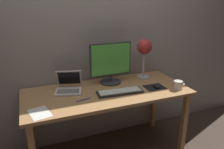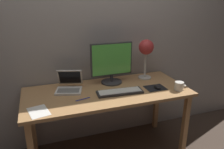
{
  "view_description": "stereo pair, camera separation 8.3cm",
  "coord_description": "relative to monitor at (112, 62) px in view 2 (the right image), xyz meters",
  "views": [
    {
      "loc": [
        -0.68,
        -1.87,
        1.62
      ],
      "look_at": [
        0.03,
        -0.05,
        0.92
      ],
      "focal_mm": 35.5,
      "sensor_mm": 36.0,
      "label": 1
    },
    {
      "loc": [
        -0.6,
        -1.9,
        1.62
      ],
      "look_at": [
        0.03,
        -0.05,
        0.92
      ],
      "focal_mm": 35.5,
      "sensor_mm": 36.0,
      "label": 2
    }
  ],
  "objects": [
    {
      "name": "back_wall",
      "position": [
        -0.11,
        0.22,
        0.33
      ],
      "size": [
        4.8,
        0.06,
        2.6
      ],
      "primitive_type": "cube",
      "color": "#A8A099",
      "rests_on": "ground"
    },
    {
      "name": "desk",
      "position": [
        -0.11,
        -0.18,
        -0.31
      ],
      "size": [
        1.6,
        0.7,
        0.74
      ],
      "color": "tan",
      "rests_on": "ground"
    },
    {
      "name": "monitor",
      "position": [
        0.0,
        0.0,
        0.0
      ],
      "size": [
        0.44,
        0.22,
        0.43
      ],
      "color": "#38383A",
      "rests_on": "desk"
    },
    {
      "name": "keyboard_main",
      "position": [
        -0.01,
        -0.28,
        -0.21
      ],
      "size": [
        0.45,
        0.17,
        0.03
      ],
      "color": "#28282B",
      "rests_on": "desk"
    },
    {
      "name": "laptop",
      "position": [
        -0.45,
        -0.03,
        -0.17
      ],
      "size": [
        0.31,
        0.32,
        0.19
      ],
      "color": "silver",
      "rests_on": "desk"
    },
    {
      "name": "desk_lamp",
      "position": [
        0.4,
        0.01,
        0.1
      ],
      "size": [
        0.16,
        0.16,
        0.44
      ],
      "color": "beige",
      "rests_on": "desk"
    },
    {
      "name": "mousepad",
      "position": [
        0.37,
        -0.28,
        -0.22
      ],
      "size": [
        0.2,
        0.16,
        0.0
      ],
      "primitive_type": "cube",
      "color": "black",
      "rests_on": "desk"
    },
    {
      "name": "mouse",
      "position": [
        0.38,
        -0.3,
        -0.21
      ],
      "size": [
        0.06,
        0.1,
        0.03
      ],
      "primitive_type": "ellipsoid",
      "color": "black",
      "rests_on": "mousepad"
    },
    {
      "name": "coffee_mug",
      "position": [
        0.56,
        -0.4,
        -0.18
      ],
      "size": [
        0.12,
        0.09,
        0.08
      ],
      "color": "white",
      "rests_on": "desk"
    },
    {
      "name": "paper_sheet_near_mouse",
      "position": [
        -0.76,
        -0.4,
        -0.23
      ],
      "size": [
        0.19,
        0.24,
        0.0
      ],
      "primitive_type": "cube",
      "rotation": [
        0.0,
        0.0,
        0.22
      ],
      "color": "white",
      "rests_on": "desk"
    },
    {
      "name": "pen",
      "position": [
        -0.38,
        -0.3,
        -0.22
      ],
      "size": [
        0.14,
        0.04,
        0.01
      ],
      "primitive_type": "cylinder",
      "rotation": [
        0.0,
        1.57,
        0.24
      ],
      "color": "#2633A5",
      "rests_on": "desk"
    }
  ]
}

